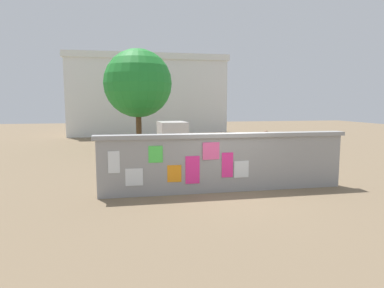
% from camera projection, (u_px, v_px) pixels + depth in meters
% --- Properties ---
extents(ground, '(60.00, 60.00, 0.00)m').
position_uv_depth(ground, '(182.00, 153.00, 18.01)').
color(ground, '#7A664C').
extents(poster_wall, '(7.74, 0.42, 1.78)m').
position_uv_depth(poster_wall, '(225.00, 162.00, 10.10)').
color(poster_wall, '#959595').
rests_on(poster_wall, ground).
extents(auto_rickshaw_truck, '(3.69, 1.73, 1.85)m').
position_uv_depth(auto_rickshaw_truck, '(193.00, 142.00, 15.42)').
color(auto_rickshaw_truck, black).
rests_on(auto_rickshaw_truck, ground).
extents(motorcycle, '(1.90, 0.56, 0.87)m').
position_uv_depth(motorcycle, '(211.00, 165.00, 11.97)').
color(motorcycle, black).
rests_on(motorcycle, ground).
extents(bicycle_near, '(1.70, 0.44, 0.95)m').
position_uv_depth(bicycle_near, '(159.00, 171.00, 11.44)').
color(bicycle_near, black).
rests_on(bicycle_near, ground).
extents(bicycle_far, '(1.71, 0.44, 0.95)m').
position_uv_depth(bicycle_far, '(146.00, 162.00, 13.22)').
color(bicycle_far, black).
rests_on(bicycle_far, ground).
extents(person_walking, '(0.46, 0.46, 1.62)m').
position_uv_depth(person_walking, '(265.00, 146.00, 13.24)').
color(person_walking, yellow).
rests_on(person_walking, ground).
extents(tree_roadside, '(4.03, 4.03, 5.87)m').
position_uv_depth(tree_roadside, '(138.00, 84.00, 19.71)').
color(tree_roadside, brown).
rests_on(tree_roadside, ground).
extents(building_background, '(13.36, 4.72, 6.72)m').
position_uv_depth(building_background, '(148.00, 95.00, 29.05)').
color(building_background, white).
rests_on(building_background, ground).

